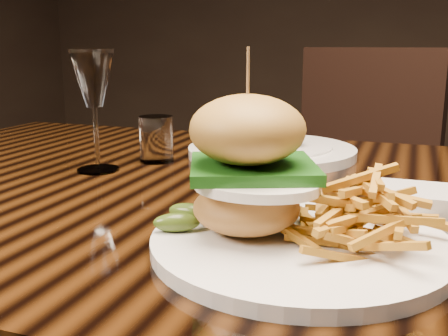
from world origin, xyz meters
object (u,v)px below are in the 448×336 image
(dining_table, at_px, (276,239))
(chair_far, at_px, (351,183))
(far_dish, at_px, (272,146))
(wine_glass, at_px, (93,82))
(burger_plate, at_px, (295,199))

(dining_table, relative_size, chair_far, 1.68)
(far_dish, bearing_deg, dining_table, -72.99)
(wine_glass, height_order, chair_far, wine_glass)
(wine_glass, xyz_separation_m, chair_far, (0.33, 0.88, -0.36))
(dining_table, distance_m, far_dish, 0.26)
(dining_table, height_order, far_dish, far_dish)
(burger_plate, height_order, wine_glass, burger_plate)
(far_dish, bearing_deg, chair_far, 82.83)
(burger_plate, xyz_separation_m, far_dish, (-0.14, 0.45, -0.03))
(wine_glass, distance_m, chair_far, 1.00)
(dining_table, distance_m, chair_far, 0.90)
(wine_glass, distance_m, far_dish, 0.35)
(burger_plate, relative_size, wine_glass, 1.53)
(burger_plate, height_order, chair_far, burger_plate)
(wine_glass, height_order, far_dish, wine_glass)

